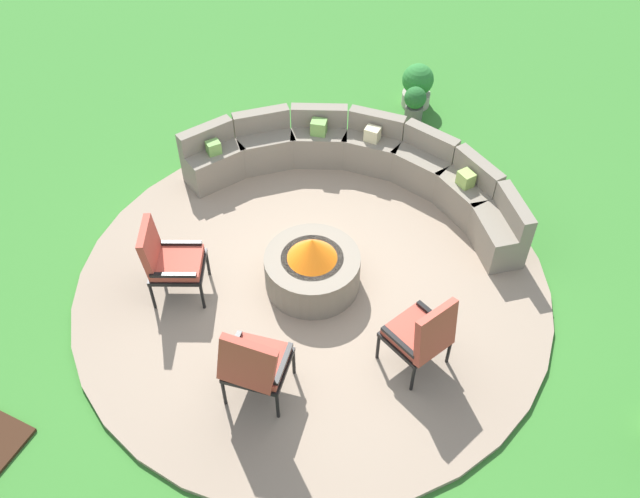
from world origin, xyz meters
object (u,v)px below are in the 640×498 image
at_px(fire_pit, 312,267).
at_px(lounge_chair_back_left, 423,334).
at_px(curved_stone_bench, 362,167).
at_px(potted_plant_3, 415,104).
at_px(lounge_chair_front_left, 168,259).
at_px(potted_plant_2, 418,84).
at_px(lounge_chair_front_right, 254,364).

bearing_deg(fire_pit, lounge_chair_back_left, -19.48).
bearing_deg(curved_stone_bench, potted_plant_3, 86.46).
height_order(lounge_chair_back_left, potted_plant_3, lounge_chair_back_left).
height_order(fire_pit, lounge_chair_back_left, lounge_chair_back_left).
relative_size(curved_stone_bench, lounge_chair_front_left, 4.48).
bearing_deg(potted_plant_3, lounge_chair_back_left, -68.82).
xyz_separation_m(fire_pit, potted_plant_2, (-0.19, 3.93, 0.02)).
bearing_deg(potted_plant_2, lounge_chair_front_left, -104.10).
bearing_deg(lounge_chair_front_left, lounge_chair_front_right, 37.02).
bearing_deg(fire_pit, curved_stone_bench, 95.42).
height_order(lounge_chair_front_left, potted_plant_2, lounge_chair_front_left).
bearing_deg(lounge_chair_front_right, lounge_chair_front_left, 142.30).
height_order(curved_stone_bench, lounge_chair_back_left, lounge_chair_back_left).
distance_m(fire_pit, lounge_chair_front_left, 1.60).
height_order(potted_plant_2, potted_plant_3, potted_plant_2).
relative_size(fire_pit, potted_plant_2, 1.62).
bearing_deg(curved_stone_bench, lounge_chair_front_right, -84.50).
bearing_deg(lounge_chair_front_right, fire_pit, 85.53).
xyz_separation_m(fire_pit, curved_stone_bench, (-0.17, 1.82, 0.03)).
bearing_deg(curved_stone_bench, fire_pit, -84.58).
distance_m(potted_plant_2, potted_plant_3, 0.46).
distance_m(fire_pit, lounge_chair_front_right, 1.61).
bearing_deg(potted_plant_3, lounge_chair_front_left, -106.99).
relative_size(lounge_chair_front_right, lounge_chair_back_left, 1.11).
bearing_deg(potted_plant_3, lounge_chair_front_right, -87.47).
distance_m(lounge_chair_back_left, potted_plant_3, 4.32).
relative_size(fire_pit, lounge_chair_back_left, 1.07).
relative_size(fire_pit, lounge_chair_front_right, 0.96).
bearing_deg(fire_pit, lounge_chair_front_right, -84.41).
xyz_separation_m(lounge_chair_front_right, potted_plant_3, (-0.22, 5.07, -0.30)).
bearing_deg(lounge_chair_front_left, fire_pit, 94.24).
distance_m(lounge_chair_back_left, potted_plant_2, 4.77).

